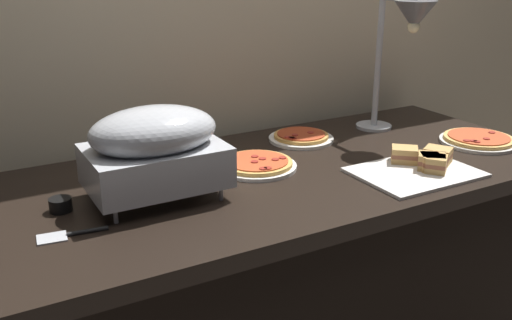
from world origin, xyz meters
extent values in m
cube|color=#C6B593|center=(0.00, 0.50, 1.20)|extent=(4.40, 0.04, 2.40)
cube|color=black|center=(0.00, 0.00, 0.73)|extent=(1.90, 0.84, 0.05)
cube|color=black|center=(0.00, 0.00, 0.35)|extent=(1.75, 0.74, 0.71)
cylinder|color=#B7BABF|center=(-0.59, -0.12, 0.78)|extent=(0.01, 0.01, 0.04)
cylinder|color=#B7BABF|center=(-0.29, -0.12, 0.78)|extent=(0.01, 0.01, 0.04)
cylinder|color=#B7BABF|center=(-0.59, 0.09, 0.78)|extent=(0.01, 0.01, 0.04)
cylinder|color=#B7BABF|center=(-0.29, 0.09, 0.78)|extent=(0.01, 0.01, 0.04)
cube|color=#B7BABF|center=(-0.44, -0.02, 0.86)|extent=(0.38, 0.26, 0.11)
ellipsoid|color=#B7BABF|center=(-0.44, -0.02, 0.96)|extent=(0.36, 0.25, 0.14)
cylinder|color=#B7BABF|center=(0.56, 0.23, 0.77)|extent=(0.14, 0.14, 0.01)
cylinder|color=#B7BABF|center=(0.56, 0.23, 1.02)|extent=(0.02, 0.02, 0.49)
cone|color=#595B60|center=(0.56, 0.06, 1.21)|extent=(0.15, 0.15, 0.10)
sphere|color=#F9EAB2|center=(0.56, 0.06, 1.17)|extent=(0.04, 0.04, 0.04)
cylinder|color=white|center=(-0.08, 0.05, 0.77)|extent=(0.26, 0.26, 0.01)
cylinder|color=gold|center=(-0.08, 0.05, 0.78)|extent=(0.23, 0.23, 0.01)
cylinder|color=#B74723|center=(-0.08, 0.05, 0.79)|extent=(0.20, 0.20, 0.00)
cylinder|color=maroon|center=(-0.10, -0.03, 0.79)|extent=(0.02, 0.02, 0.00)
cylinder|color=maroon|center=(-0.02, 0.03, 0.79)|extent=(0.02, 0.02, 0.00)
cylinder|color=maroon|center=(-0.07, 0.08, 0.79)|extent=(0.02, 0.02, 0.00)
cylinder|color=maroon|center=(0.01, 0.03, 0.79)|extent=(0.02, 0.02, 0.00)
cylinder|color=maroon|center=(-0.09, 0.04, 0.79)|extent=(0.02, 0.02, 0.00)
cylinder|color=maroon|center=(-0.09, -0.03, 0.79)|extent=(0.02, 0.02, 0.00)
cylinder|color=maroon|center=(-0.06, 0.05, 0.79)|extent=(0.02, 0.02, 0.00)
cylinder|color=white|center=(0.76, -0.12, 0.77)|extent=(0.28, 0.28, 0.01)
cylinder|color=#DBA856|center=(0.76, -0.12, 0.78)|extent=(0.25, 0.25, 0.01)
cylinder|color=#B74723|center=(0.76, -0.12, 0.79)|extent=(0.22, 0.22, 0.00)
cylinder|color=maroon|center=(0.67, -0.14, 0.79)|extent=(0.02, 0.02, 0.00)
cylinder|color=maroon|center=(0.69, -0.15, 0.79)|extent=(0.02, 0.02, 0.00)
cylinder|color=maroon|center=(0.69, -0.16, 0.79)|extent=(0.02, 0.02, 0.00)
cylinder|color=maroon|center=(0.83, -0.11, 0.79)|extent=(0.02, 0.02, 0.00)
cylinder|color=maroon|center=(0.75, -0.15, 0.79)|extent=(0.02, 0.02, 0.00)
cylinder|color=white|center=(0.21, 0.23, 0.77)|extent=(0.24, 0.24, 0.01)
cylinder|color=#C68E42|center=(0.21, 0.23, 0.78)|extent=(0.20, 0.20, 0.01)
cylinder|color=#AD3D1E|center=(0.21, 0.23, 0.79)|extent=(0.18, 0.18, 0.00)
cylinder|color=maroon|center=(0.18, 0.22, 0.79)|extent=(0.02, 0.02, 0.00)
cylinder|color=maroon|center=(0.14, 0.21, 0.79)|extent=(0.02, 0.02, 0.00)
cylinder|color=maroon|center=(0.15, 0.19, 0.79)|extent=(0.02, 0.02, 0.00)
cylinder|color=maroon|center=(0.15, 0.19, 0.79)|extent=(0.02, 0.02, 0.00)
cylinder|color=maroon|center=(0.24, 0.22, 0.79)|extent=(0.02, 0.02, 0.00)
cube|color=white|center=(0.33, -0.24, 0.77)|extent=(0.37, 0.28, 0.01)
cube|color=tan|center=(0.39, -0.25, 0.78)|extent=(0.11, 0.11, 0.02)
cube|color=brown|center=(0.39, -0.25, 0.80)|extent=(0.11, 0.11, 0.01)
cube|color=tan|center=(0.39, -0.25, 0.81)|extent=(0.11, 0.11, 0.02)
cube|color=tan|center=(0.38, -0.25, 0.78)|extent=(0.09, 0.09, 0.02)
cube|color=brown|center=(0.38, -0.25, 0.80)|extent=(0.09, 0.09, 0.01)
cube|color=tan|center=(0.38, -0.25, 0.81)|extent=(0.09, 0.09, 0.02)
cube|color=tan|center=(0.38, -0.27, 0.78)|extent=(0.09, 0.09, 0.02)
cube|color=brown|center=(0.38, -0.27, 0.80)|extent=(0.09, 0.09, 0.01)
cube|color=tan|center=(0.38, -0.27, 0.81)|extent=(0.09, 0.09, 0.02)
cube|color=tan|center=(0.45, -0.21, 0.78)|extent=(0.10, 0.11, 0.02)
cube|color=brown|center=(0.45, -0.21, 0.80)|extent=(0.10, 0.11, 0.01)
cube|color=tan|center=(0.45, -0.21, 0.81)|extent=(0.10, 0.11, 0.02)
cube|color=tan|center=(0.36, -0.16, 0.78)|extent=(0.11, 0.11, 0.02)
cube|color=brown|center=(0.36, -0.16, 0.80)|extent=(0.11, 0.11, 0.01)
cube|color=tan|center=(0.36, -0.16, 0.81)|extent=(0.11, 0.11, 0.02)
cylinder|color=black|center=(-0.70, 0.02, 0.78)|extent=(0.06, 0.06, 0.04)
cylinder|color=maroon|center=(-0.70, 0.02, 0.79)|extent=(0.05, 0.05, 0.01)
cube|color=#B7BABF|center=(-0.75, -0.13, 0.76)|extent=(0.08, 0.06, 0.00)
cylinder|color=black|center=(-0.67, -0.14, 0.76)|extent=(0.10, 0.02, 0.01)
camera|label=1|loc=(-0.93, -1.47, 1.41)|focal=40.53mm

